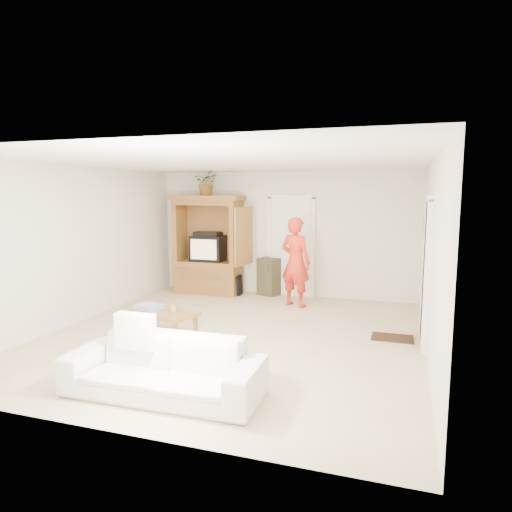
% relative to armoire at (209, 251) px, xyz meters
% --- Properties ---
extents(floor, '(6.00, 6.00, 0.00)m').
position_rel_armoire_xyz_m(floor, '(1.58, -2.66, -0.91)').
color(floor, tan).
rests_on(floor, ground).
extents(ceiling, '(6.00, 6.00, 0.00)m').
position_rel_armoire_xyz_m(ceiling, '(1.58, -2.66, 1.69)').
color(ceiling, white).
rests_on(ceiling, floor).
extents(wall_back, '(5.50, 0.00, 5.50)m').
position_rel_armoire_xyz_m(wall_back, '(1.58, 0.34, 0.39)').
color(wall_back, silver).
rests_on(wall_back, floor).
extents(wall_front, '(5.50, 0.00, 5.50)m').
position_rel_armoire_xyz_m(wall_front, '(1.58, -5.66, 0.39)').
color(wall_front, silver).
rests_on(wall_front, floor).
extents(wall_left, '(0.00, 6.00, 6.00)m').
position_rel_armoire_xyz_m(wall_left, '(-1.17, -2.66, 0.39)').
color(wall_left, silver).
rests_on(wall_left, floor).
extents(wall_right, '(0.00, 6.00, 6.00)m').
position_rel_armoire_xyz_m(wall_right, '(4.33, -2.66, 0.39)').
color(wall_right, silver).
rests_on(wall_right, floor).
extents(armoire, '(1.82, 1.14, 2.10)m').
position_rel_armoire_xyz_m(armoire, '(0.00, 0.00, 0.00)').
color(armoire, brown).
rests_on(armoire, floor).
extents(door_back, '(0.85, 0.05, 2.04)m').
position_rel_armoire_xyz_m(door_back, '(1.73, 0.31, 0.11)').
color(door_back, white).
rests_on(door_back, floor).
extents(doorway_right, '(0.05, 0.90, 2.04)m').
position_rel_armoire_xyz_m(doorway_right, '(4.30, -2.06, 0.11)').
color(doorway_right, black).
rests_on(doorway_right, floor).
extents(framed_picture, '(0.03, 0.60, 0.48)m').
position_rel_armoire_xyz_m(framed_picture, '(4.31, -0.76, 0.69)').
color(framed_picture, black).
rests_on(framed_picture, wall_right).
extents(doormat, '(0.60, 0.40, 0.02)m').
position_rel_armoire_xyz_m(doormat, '(3.88, -2.06, -0.90)').
color(doormat, '#382316').
rests_on(doormat, floor).
extents(plant, '(0.52, 0.46, 0.54)m').
position_rel_armoire_xyz_m(plant, '(-0.02, -0.03, 1.46)').
color(plant, '#4C7238').
rests_on(plant, armoire).
extents(man, '(0.73, 0.60, 1.71)m').
position_rel_armoire_xyz_m(man, '(2.04, -0.58, -0.05)').
color(man, red).
rests_on(man, floor).
extents(sofa, '(2.13, 0.87, 0.62)m').
position_rel_armoire_xyz_m(sofa, '(1.60, -4.83, -0.60)').
color(sofa, silver).
rests_on(sofa, floor).
extents(coffee_table, '(1.12, 0.81, 0.38)m').
position_rel_armoire_xyz_m(coffee_table, '(0.56, -2.97, -0.58)').
color(coffee_table, olive).
rests_on(coffee_table, floor).
extents(towel, '(0.43, 0.36, 0.08)m').
position_rel_armoire_xyz_m(towel, '(0.30, -2.97, -0.49)').
color(towel, '#F150AA').
rests_on(towel, coffee_table).
extents(candle, '(0.08, 0.08, 0.10)m').
position_rel_armoire_xyz_m(candle, '(0.70, -2.93, -0.48)').
color(candle, tan).
rests_on(candle, coffee_table).
extents(backpack_black, '(0.35, 0.22, 0.42)m').
position_rel_armoire_xyz_m(backpack_black, '(0.57, -0.07, -0.70)').
color(backpack_black, black).
rests_on(backpack_black, floor).
extents(backpack_olive, '(0.50, 0.44, 0.79)m').
position_rel_armoire_xyz_m(backpack_olive, '(1.28, 0.19, -0.51)').
color(backpack_olive, '#47442B').
rests_on(backpack_olive, floor).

